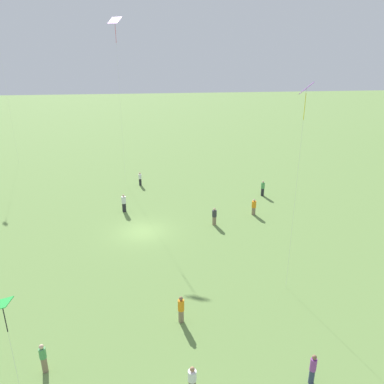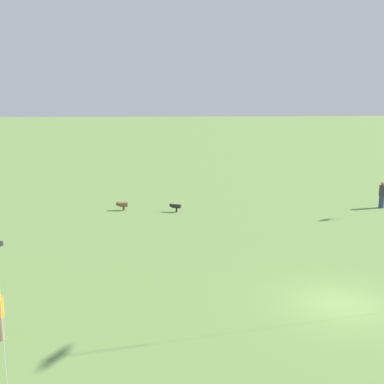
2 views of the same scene
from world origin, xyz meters
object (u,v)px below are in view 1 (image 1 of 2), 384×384
Objects in this scene: person_1 at (313,369)px; person_6 at (192,380)px; person_7 at (214,216)px; kite_0 at (115,27)px; person_2 at (263,188)px; kite_2 at (4,313)px; person_3 at (124,203)px; person_4 at (140,179)px; person_8 at (43,358)px; person_0 at (254,207)px; kite_3 at (0,50)px; kite_1 at (306,98)px; person_9 at (181,309)px.

person_1 is 5.98m from person_6.
person_7 is 0.09× the size of kite_0.
person_2 is 0.24× the size of kite_2.
person_1 is at bearing 127.15° from person_7.
person_3 is 1.18× the size of person_6.
kite_0 is at bearing 3.71° from person_4.
person_1 is at bearing 49.93° from person_8.
person_0 is at bearing -172.74° from person_6.
person_4 is at bearing 39.57° from person_3.
person_8 is (18.03, -16.26, 0.05)m from person_0.
person_8 is (28.40, -4.81, 0.04)m from person_4.
kite_3 reaches higher than person_6.
kite_0 reaches higher than person_2.
kite_2 is at bearing -18.64° from kite_0.
person_1 is (20.44, -2.87, 0.07)m from person_0.
person_1 is at bearing 135.64° from person_4.
person_8 is 45.72m from kite_3.
person_4 is (-7.95, 1.62, -0.09)m from person_3.
kite_0 reaches higher than person_3.
person_7 reaches higher than person_0.
kite_0 is at bearing 97.72° from person_2.
kite_3 is (-18.07, -32.12, 14.77)m from person_2.
person_3 reaches higher than person_7.
person_8 is (23.08, -18.76, -0.01)m from person_2.
kite_1 is at bearing 166.39° from person_6.
kite_0 is 27.14m from kite_1.
person_0 is 0.90× the size of person_3.
person_0 is 0.98× the size of person_7.
person_1 reaches higher than person_6.
person_8 is 0.23× the size of kite_2.
person_0 is 15.45m from person_4.
kite_3 reaches higher than person_1.
person_7 is 0.99× the size of person_8.
kite_2 is (7.13, -6.91, 6.08)m from person_9.
kite_3 is at bearing -4.98° from person_4.
person_3 is 30.32m from kite_3.
kite_2 is at bearing 52.41° from kite_3.
person_8 is at bearing -137.78° from person_3.
kite_2 is (24.64, -2.72, 6.05)m from person_3.
kite_2 is 48.20m from kite_3.
kite_3 is (-20.70, -16.56, 14.72)m from person_3.
person_4 reaches higher than person_6.
person_1 reaches higher than person_8.
person_6 is at bearing 25.50° from person_9.
person_2 is 29.74m from person_8.
person_7 is (6.88, -6.88, -0.04)m from person_2.
person_0 is at bearing -124.89° from person_7.
kite_2 is at bearing -9.35° from person_0.
person_2 is 21.65m from kite_1.
person_8 is 7.94m from person_9.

